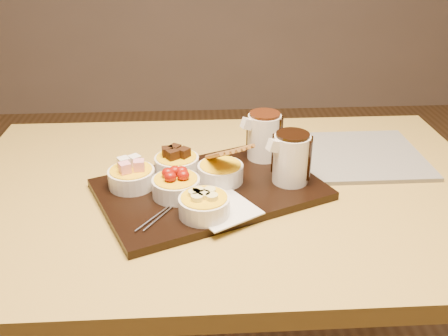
{
  "coord_description": "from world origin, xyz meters",
  "views": [
    {
      "loc": [
        -0.07,
        -0.97,
        1.29
      ],
      "look_at": [
        -0.01,
        -0.03,
        0.81
      ],
      "focal_mm": 40.0,
      "sensor_mm": 36.0,
      "label": 1
    }
  ],
  "objects": [
    {
      "name": "bowl_biscotti",
      "position": [
        -0.02,
        -0.01,
        0.79
      ],
      "size": [
        0.1,
        0.1,
        0.04
      ],
      "primitive_type": "cylinder",
      "color": "white",
      "rests_on": "serving_board"
    },
    {
      "name": "pitcher_dark_chocolate",
      "position": [
        0.13,
        -0.02,
        0.82
      ],
      "size": [
        0.1,
        0.1,
        0.11
      ],
      "primitive_type": "cylinder",
      "rotation": [
        0.0,
        0.0,
        0.41
      ],
      "color": "silver",
      "rests_on": "serving_board"
    },
    {
      "name": "bowl_bananas",
      "position": [
        -0.06,
        -0.15,
        0.79
      ],
      "size": [
        0.1,
        0.1,
        0.04
      ],
      "primitive_type": "cylinder",
      "color": "white",
      "rests_on": "serving_board"
    },
    {
      "name": "serving_board",
      "position": [
        -0.04,
        -0.03,
        0.76
      ],
      "size": [
        0.54,
        0.46,
        0.02
      ],
      "primitive_type": "cube",
      "rotation": [
        0.0,
        0.0,
        0.41
      ],
      "color": "black",
      "rests_on": "dining_table"
    },
    {
      "name": "pitcher_milk_chocolate",
      "position": [
        0.09,
        0.1,
        0.82
      ],
      "size": [
        0.1,
        0.1,
        0.11
      ],
      "primitive_type": "cylinder",
      "rotation": [
        0.0,
        0.0,
        0.41
      ],
      "color": "silver",
      "rests_on": "serving_board"
    },
    {
      "name": "bowl_strawberries",
      "position": [
        -0.11,
        -0.07,
        0.79
      ],
      "size": [
        0.1,
        0.1,
        0.04
      ],
      "primitive_type": "cylinder",
      "color": "white",
      "rests_on": "serving_board"
    },
    {
      "name": "bowl_marshmallows",
      "position": [
        -0.21,
        -0.02,
        0.79
      ],
      "size": [
        0.1,
        0.1,
        0.04
      ],
      "primitive_type": "cylinder",
      "color": "white",
      "rests_on": "serving_board"
    },
    {
      "name": "napkin",
      "position": [
        -0.02,
        -0.13,
        0.77
      ],
      "size": [
        0.17,
        0.17,
        0.0
      ],
      "primitive_type": "cube",
      "rotation": [
        0.0,
        0.0,
        0.55
      ],
      "color": "white",
      "rests_on": "serving_board"
    },
    {
      "name": "bowl_cake",
      "position": [
        -0.11,
        0.04,
        0.79
      ],
      "size": [
        0.1,
        0.1,
        0.04
      ],
      "primitive_type": "cylinder",
      "color": "white",
      "rests_on": "serving_board"
    },
    {
      "name": "newspaper",
      "position": [
        0.31,
        0.13,
        0.76
      ],
      "size": [
        0.35,
        0.28,
        0.01
      ],
      "primitive_type": "cube",
      "rotation": [
        0.0,
        0.0,
        0.0
      ],
      "color": "beige",
      "rests_on": "dining_table"
    },
    {
      "name": "dining_table",
      "position": [
        0.0,
        0.0,
        0.65
      ],
      "size": [
        1.2,
        0.8,
        0.75
      ],
      "color": "gold",
      "rests_on": "ground"
    },
    {
      "name": "fondue_skewers",
      "position": [
        -0.11,
        -0.09,
        0.77
      ],
      "size": [
        0.23,
        0.17,
        0.01
      ],
      "primitive_type": null,
      "rotation": [
        0.0,
        0.0,
        -0.6
      ],
      "color": "silver",
      "rests_on": "serving_board"
    }
  ]
}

